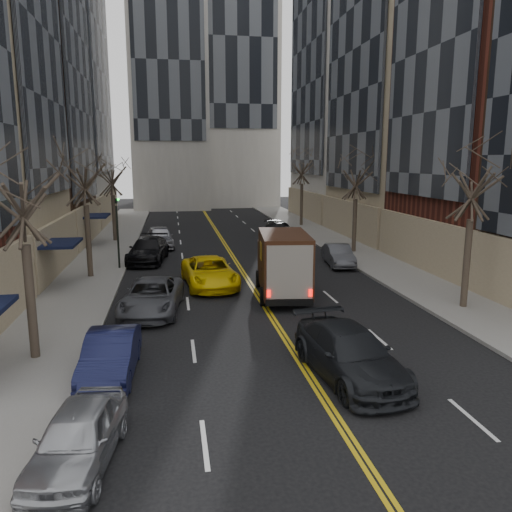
{
  "coord_description": "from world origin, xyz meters",
  "views": [
    {
      "loc": [
        -4.09,
        -8.9,
        6.69
      ],
      "look_at": [
        -0.25,
        13.91,
        2.2
      ],
      "focal_mm": 35.0,
      "sensor_mm": 36.0,
      "label": 1
    }
  ],
  "objects_px": {
    "taxi": "(210,272)",
    "pedestrian": "(266,284)",
    "observer_sedan": "(349,353)",
    "ups_truck": "(283,264)"
  },
  "relations": [
    {
      "from": "ups_truck",
      "to": "taxi",
      "type": "distance_m",
      "value": 4.38
    },
    {
      "from": "taxi",
      "to": "pedestrian",
      "type": "xyz_separation_m",
      "value": [
        2.4,
        -3.47,
        0.1
      ]
    },
    {
      "from": "taxi",
      "to": "pedestrian",
      "type": "distance_m",
      "value": 4.22
    },
    {
      "from": "ups_truck",
      "to": "observer_sedan",
      "type": "bearing_deg",
      "value": -83.47
    },
    {
      "from": "taxi",
      "to": "observer_sedan",
      "type": "bearing_deg",
      "value": -79.29
    },
    {
      "from": "pedestrian",
      "to": "taxi",
      "type": "bearing_deg",
      "value": 50.69
    },
    {
      "from": "observer_sedan",
      "to": "pedestrian",
      "type": "height_order",
      "value": "pedestrian"
    },
    {
      "from": "ups_truck",
      "to": "observer_sedan",
      "type": "height_order",
      "value": "ups_truck"
    },
    {
      "from": "observer_sedan",
      "to": "pedestrian",
      "type": "relative_size",
      "value": 3.19
    },
    {
      "from": "observer_sedan",
      "to": "taxi",
      "type": "height_order",
      "value": "observer_sedan"
    }
  ]
}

